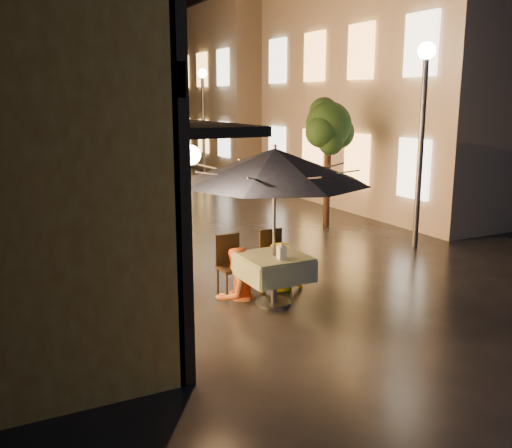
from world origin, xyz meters
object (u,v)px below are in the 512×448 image
patio_umbrella (275,166)px  table_lantern (281,250)px  person_yellow (281,244)px  streetlamp_near (423,108)px  person_orange (236,249)px  bicycle_0 (142,231)px  cafe_table (274,267)px

patio_umbrella → table_lantern: size_ratio=11.41×
person_yellow → streetlamp_near: bearing=-154.1°
streetlamp_near → person_yellow: bearing=-164.5°
streetlamp_near → person_yellow: size_ratio=2.74×
person_orange → streetlamp_near: bearing=176.0°
person_orange → table_lantern: bearing=100.1°
person_orange → bicycle_0: bearing=-97.6°
cafe_table → streetlamp_near: bearing=20.8°
cafe_table → person_orange: bearing=126.8°
bicycle_0 → cafe_table: bearing=-149.4°
table_lantern → bicycle_0: (-0.97, 4.09, -0.45)m
patio_umbrella → bicycle_0: bearing=104.1°
patio_umbrella → bicycle_0: patio_umbrella is taller
person_yellow → table_lantern: bearing=71.4°
person_yellow → bicycle_0: size_ratio=0.87×
table_lantern → person_yellow: size_ratio=0.16×
person_orange → patio_umbrella: bearing=109.4°
streetlamp_near → person_orange: size_ratio=2.63×
streetlamp_near → bicycle_0: (-5.35, 2.20, -2.45)m
cafe_table → bicycle_0: bearing=104.1°
cafe_table → table_lantern: size_ratio=3.96×
patio_umbrella → table_lantern: patio_umbrella is taller
table_lantern → bicycle_0: bearing=103.3°
streetlamp_near → cafe_table: streetlamp_near is taller
table_lantern → bicycle_0: 4.23m
person_orange → cafe_table: bearing=109.4°
bicycle_0 → patio_umbrella: bearing=-149.4°
streetlamp_near → person_orange: bearing=-166.6°
streetlamp_near → cafe_table: (-4.38, -1.66, -2.33)m
cafe_table → table_lantern: table_lantern is taller
person_yellow → bicycle_0: bearing=-56.3°
streetlamp_near → table_lantern: bearing=-156.6°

